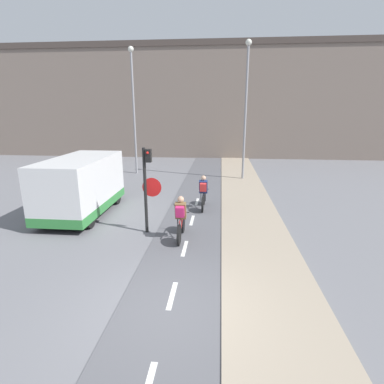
{
  "coord_description": "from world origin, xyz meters",
  "views": [
    {
      "loc": [
        1.05,
        -5.6,
        4.27
      ],
      "look_at": [
        0.0,
        5.46,
        1.2
      ],
      "focal_mm": 28.0,
      "sensor_mm": 36.0,
      "label": 1
    }
  ],
  "objects_px": {
    "street_lamp_far": "(133,100)",
    "cyclist_near": "(181,219)",
    "traffic_light_pole": "(147,181)",
    "van": "(82,187)",
    "street_lamp_sidewalk": "(246,99)",
    "cyclist_far": "(203,193)"
  },
  "relations": [
    {
      "from": "cyclist_far",
      "to": "van",
      "type": "distance_m",
      "value": 5.14
    },
    {
      "from": "street_lamp_sidewalk",
      "to": "cyclist_near",
      "type": "bearing_deg",
      "value": -106.03
    },
    {
      "from": "cyclist_near",
      "to": "cyclist_far",
      "type": "distance_m",
      "value": 3.34
    },
    {
      "from": "street_lamp_far",
      "to": "street_lamp_sidewalk",
      "type": "relative_size",
      "value": 1.0
    },
    {
      "from": "street_lamp_sidewalk",
      "to": "van",
      "type": "distance_m",
      "value": 10.83
    },
    {
      "from": "cyclist_near",
      "to": "cyclist_far",
      "type": "bearing_deg",
      "value": 80.28
    },
    {
      "from": "street_lamp_far",
      "to": "cyclist_near",
      "type": "bearing_deg",
      "value": -67.09
    },
    {
      "from": "street_lamp_sidewalk",
      "to": "cyclist_near",
      "type": "xyz_separation_m",
      "value": [
        -2.71,
        -9.42,
        -4.13
      ]
    },
    {
      "from": "street_lamp_far",
      "to": "cyclist_near",
      "type": "height_order",
      "value": "street_lamp_far"
    },
    {
      "from": "traffic_light_pole",
      "to": "street_lamp_sidewalk",
      "type": "xyz_separation_m",
      "value": [
        3.92,
        8.94,
        2.97
      ]
    },
    {
      "from": "street_lamp_sidewalk",
      "to": "van",
      "type": "xyz_separation_m",
      "value": [
        -7.14,
        -7.27,
        -3.68
      ]
    },
    {
      "from": "cyclist_far",
      "to": "street_lamp_far",
      "type": "bearing_deg",
      "value": 124.6
    },
    {
      "from": "traffic_light_pole",
      "to": "van",
      "type": "relative_size",
      "value": 0.66
    },
    {
      "from": "street_lamp_far",
      "to": "street_lamp_sidewalk",
      "type": "distance_m",
      "value": 7.29
    },
    {
      "from": "traffic_light_pole",
      "to": "street_lamp_far",
      "type": "bearing_deg",
      "value": 107.89
    },
    {
      "from": "street_lamp_far",
      "to": "cyclist_far",
      "type": "relative_size",
      "value": 4.71
    },
    {
      "from": "cyclist_near",
      "to": "cyclist_far",
      "type": "height_order",
      "value": "cyclist_near"
    },
    {
      "from": "cyclist_far",
      "to": "van",
      "type": "height_order",
      "value": "van"
    },
    {
      "from": "cyclist_near",
      "to": "van",
      "type": "relative_size",
      "value": 0.38
    },
    {
      "from": "street_lamp_far",
      "to": "street_lamp_sidewalk",
      "type": "xyz_separation_m",
      "value": [
        7.19,
        -1.19,
        0.01
      ]
    },
    {
      "from": "traffic_light_pole",
      "to": "cyclist_near",
      "type": "xyz_separation_m",
      "value": [
        1.21,
        -0.48,
        -1.17
      ]
    },
    {
      "from": "traffic_light_pole",
      "to": "cyclist_near",
      "type": "height_order",
      "value": "traffic_light_pole"
    }
  ]
}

